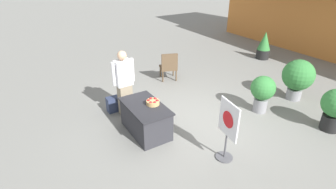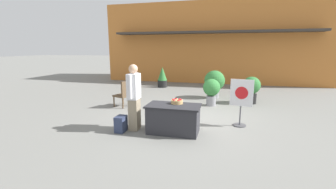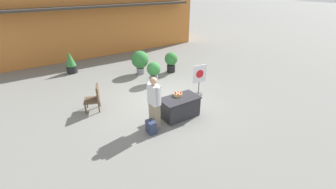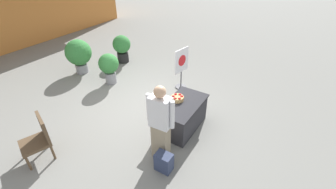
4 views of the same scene
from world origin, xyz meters
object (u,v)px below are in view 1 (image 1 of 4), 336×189
object	(u,v)px
backpack	(113,104)
potted_plant_far_left	(263,91)
potted_plant_far_right	(264,46)
potted_plant_near_right	(298,76)
patio_chair	(169,66)
person_visitor	(124,83)
poster_board	(228,129)
potted_plant_near_left	(336,107)
apple_basket	(153,102)
display_table	(146,119)

from	to	relation	value
backpack	potted_plant_far_left	bearing A→B (deg)	58.47
potted_plant_far_right	potted_plant_near_right	world-z (taller)	potted_plant_near_right
backpack	patio_chair	size ratio (longest dim) A/B	0.42
patio_chair	potted_plant_near_right	bearing A→B (deg)	-121.87
potted_plant_far_left	patio_chair	bearing A→B (deg)	-162.09
person_visitor	potted_plant_near_right	world-z (taller)	person_visitor
poster_board	potted_plant_far_right	size ratio (longest dim) A/B	1.17
potted_plant_far_right	potted_plant_far_left	bearing A→B (deg)	-50.25
backpack	patio_chair	xyz separation A→B (m)	(-1.03, 2.42, 0.32)
person_visitor	potted_plant_near_left	xyz separation A→B (m)	(3.33, 3.95, -0.27)
apple_basket	potted_plant_near_right	xyz separation A→B (m)	(0.73, 4.39, -0.06)
person_visitor	poster_board	bearing A→B (deg)	17.21
potted_plant_near_right	backpack	bearing A→B (deg)	-113.60
person_visitor	display_table	bearing A→B (deg)	0.00
display_table	person_visitor	distance (m)	1.19
poster_board	potted_plant_near_left	bearing A→B (deg)	179.24
apple_basket	patio_chair	world-z (taller)	patio_chair
apple_basket	backpack	xyz separation A→B (m)	(-1.40, -0.49, -0.58)
potted_plant_far_left	display_table	bearing A→B (deg)	-103.57
display_table	person_visitor	xyz separation A→B (m)	(-1.06, -0.06, 0.53)
display_table	potted_plant_far_left	bearing A→B (deg)	76.43
display_table	poster_board	xyz separation A→B (m)	(1.71, 0.96, 0.37)
backpack	potted_plant_far_right	xyz separation A→B (m)	(-0.88, 7.02, 0.35)
poster_board	potted_plant_far_left	bearing A→B (deg)	-146.17
person_visitor	potted_plant_near_left	size ratio (longest dim) A/B	1.64
potted_plant_near_left	patio_chair	bearing A→B (deg)	-159.05
poster_board	potted_plant_far_right	xyz separation A→B (m)	(-3.94, 5.75, -0.17)
poster_board	potted_plant_far_left	distance (m)	2.37
potted_plant_near_right	potted_plant_far_right	bearing A→B (deg)	144.62
patio_chair	potted_plant_near_left	size ratio (longest dim) A/B	0.92
apple_basket	potted_plant_near_left	size ratio (longest dim) A/B	0.29
display_table	potted_plant_near_left	world-z (taller)	potted_plant_near_left
display_table	backpack	bearing A→B (deg)	-167.22
apple_basket	potted_plant_near_left	world-z (taller)	potted_plant_near_left
apple_basket	poster_board	distance (m)	1.84
person_visitor	potted_plant_near_right	distance (m)	4.99
display_table	potted_plant_far_left	size ratio (longest dim) A/B	1.34
potted_plant_far_right	potted_plant_near_right	bearing A→B (deg)	-35.38
person_visitor	patio_chair	size ratio (longest dim) A/B	1.78
person_visitor	poster_board	xyz separation A→B (m)	(2.77, 1.02, -0.17)
display_table	patio_chair	distance (m)	3.18
apple_basket	person_visitor	distance (m)	1.14
patio_chair	potted_plant_near_right	size ratio (longest dim) A/B	0.81
patio_chair	potted_plant_far_left	distance (m)	3.29
poster_board	potted_plant_near_right	size ratio (longest dim) A/B	1.09
apple_basket	person_visitor	xyz separation A→B (m)	(-1.11, -0.24, 0.11)
person_visitor	potted_plant_near_left	world-z (taller)	person_visitor
potted_plant_far_left	potted_plant_near_left	bearing A→B (deg)	26.88
backpack	potted_plant_near_right	distance (m)	5.35
apple_basket	patio_chair	distance (m)	3.11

